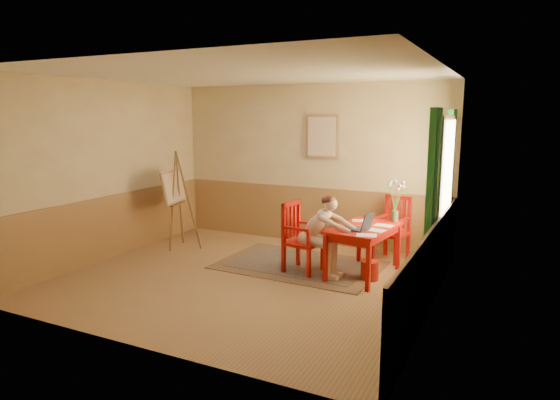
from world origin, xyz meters
The scene contains 14 objects.
room centered at (0.00, 0.00, 1.40)m, with size 5.04×4.54×2.84m.
wainscot centered at (0.00, 0.80, 0.50)m, with size 5.00×4.50×1.00m.
window centered at (2.42, 1.10, 1.35)m, with size 0.12×2.01×2.20m.
wall_portrait centered at (0.25, 2.20, 1.90)m, with size 0.60×0.05×0.76m.
rug centered at (0.42, 0.87, 0.01)m, with size 2.45×1.68×0.02m.
table centered at (1.43, 0.82, 0.63)m, with size 0.87×1.28×0.72m.
chair_left centered at (0.56, 0.60, 0.51)m, with size 0.53×0.51×1.03m.
chair_back centered at (1.62, 1.79, 0.51)m, with size 0.55×0.56×1.01m.
figure centered at (0.88, 0.56, 0.65)m, with size 0.89×0.44×1.17m.
laptop centered at (1.43, 0.57, 0.77)m, with size 0.46×0.35×0.25m.
papers centered at (1.55, 0.79, 0.72)m, with size 0.67×1.08×0.00m.
vase centered at (1.74, 1.35, 1.00)m, with size 0.23×0.31×0.62m.
wastebasket centered at (1.57, 0.70, 0.13)m, with size 0.25×0.25×0.27m, color #B21E12.
easel centered at (-1.90, 0.89, 0.99)m, with size 0.63×0.75×1.68m.
Camera 1 is at (3.27, -5.64, 2.26)m, focal length 30.99 mm.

